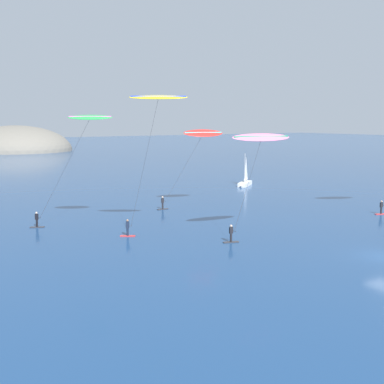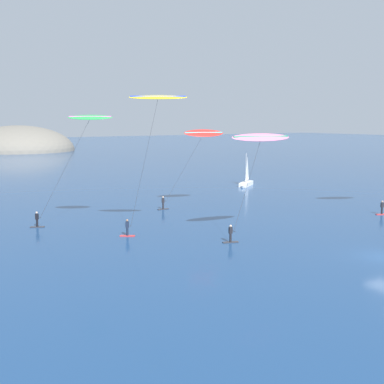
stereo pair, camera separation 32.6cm
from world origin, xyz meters
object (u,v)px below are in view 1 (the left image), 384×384
at_px(kitesurfer_red, 200,138).
at_px(kitesurfer_yellow, 155,110).
at_px(sailboat_near, 245,182).
at_px(kitesurfer_green, 86,126).
at_px(kitesurfer_pink, 259,145).

xyz_separation_m(kitesurfer_red, kitesurfer_yellow, (-12.53, -10.83, 3.29)).
relative_size(sailboat_near, kitesurfer_green, 0.47).
relative_size(kitesurfer_green, kitesurfer_red, 1.17).
height_order(kitesurfer_pink, kitesurfer_yellow, kitesurfer_yellow).
relative_size(sailboat_near, kitesurfer_pink, 0.56).
bearing_deg(kitesurfer_yellow, kitesurfer_red, 40.85).
bearing_deg(kitesurfer_red, kitesurfer_green, -169.42).
xyz_separation_m(kitesurfer_green, kitesurfer_pink, (11.60, -14.18, -1.67)).
bearing_deg(kitesurfer_red, kitesurfer_yellow, -139.15).
relative_size(kitesurfer_green, kitesurfer_yellow, 0.87).
relative_size(sailboat_near, kitesurfer_yellow, 0.41).
bearing_deg(kitesurfer_green, kitesurfer_yellow, -62.09).
bearing_deg(kitesurfer_pink, kitesurfer_green, 129.29).
distance_m(sailboat_near, kitesurfer_red, 24.10).
bearing_deg(kitesurfer_red, sailboat_near, 35.64).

